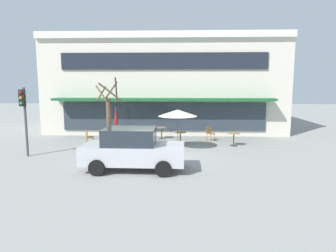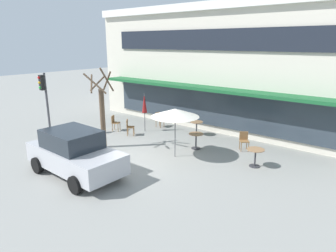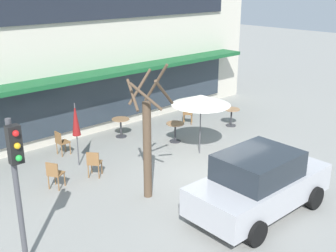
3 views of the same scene
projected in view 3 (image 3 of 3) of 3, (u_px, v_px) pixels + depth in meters
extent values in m
plane|color=gray|center=(214.00, 175.00, 13.60)|extent=(80.00, 80.00, 0.00)
cube|color=beige|center=(54.00, 36.00, 19.40)|extent=(17.29, 8.00, 7.06)
cube|color=#19592D|center=(112.00, 72.00, 16.56)|extent=(14.69, 1.10, 0.16)
cube|color=#1E232D|center=(102.00, 5.00, 16.07)|extent=(13.83, 0.10, 1.10)
cube|color=#2D3842|center=(107.00, 99.00, 17.29)|extent=(13.83, 0.10, 1.90)
cylinder|color=#333338|center=(231.00, 125.00, 18.26)|extent=(0.44, 0.44, 0.03)
cylinder|color=#333338|center=(231.00, 117.00, 18.14)|extent=(0.07, 0.07, 0.70)
cylinder|color=#99704C|center=(232.00, 109.00, 18.02)|extent=(0.70, 0.70, 0.03)
cylinder|color=#333338|center=(175.00, 141.00, 16.46)|extent=(0.44, 0.44, 0.03)
cylinder|color=#333338|center=(175.00, 132.00, 16.34)|extent=(0.07, 0.07, 0.70)
cylinder|color=#99704C|center=(175.00, 124.00, 16.22)|extent=(0.70, 0.70, 0.03)
cylinder|color=#333338|center=(121.00, 136.00, 16.97)|extent=(0.44, 0.44, 0.03)
cylinder|color=#333338|center=(121.00, 128.00, 16.86)|extent=(0.07, 0.07, 0.70)
cylinder|color=#99704C|center=(121.00, 119.00, 16.74)|extent=(0.70, 0.70, 0.03)
cylinder|color=#4C4C51|center=(77.00, 135.00, 14.00)|extent=(0.04, 0.04, 2.20)
cone|color=maroon|center=(76.00, 119.00, 13.82)|extent=(0.28, 0.28, 1.10)
cylinder|color=#4C4C51|center=(200.00, 125.00, 15.00)|extent=(0.04, 0.04, 2.20)
cone|color=silver|center=(201.00, 100.00, 14.69)|extent=(2.10, 2.10, 0.35)
cylinder|color=olive|center=(55.00, 178.00, 12.94)|extent=(0.04, 0.04, 0.45)
cylinder|color=olive|center=(65.00, 179.00, 12.84)|extent=(0.04, 0.04, 0.45)
cylinder|color=olive|center=(49.00, 182.00, 12.64)|extent=(0.04, 0.04, 0.45)
cylinder|color=olive|center=(59.00, 184.00, 12.54)|extent=(0.04, 0.04, 0.45)
cube|color=olive|center=(56.00, 174.00, 12.66)|extent=(0.54, 0.54, 0.04)
cube|color=olive|center=(52.00, 169.00, 12.42)|extent=(0.23, 0.37, 0.40)
cylinder|color=olive|center=(65.00, 146.00, 15.43)|extent=(0.04, 0.04, 0.45)
cylinder|color=olive|center=(70.00, 148.00, 15.19)|extent=(0.04, 0.04, 0.45)
cylinder|color=olive|center=(57.00, 148.00, 15.20)|extent=(0.04, 0.04, 0.45)
cylinder|color=olive|center=(62.00, 151.00, 14.97)|extent=(0.04, 0.04, 0.45)
cube|color=olive|center=(63.00, 142.00, 15.12)|extent=(0.41, 0.41, 0.04)
cube|color=olive|center=(58.00, 138.00, 14.93)|extent=(0.05, 0.40, 0.40)
cylinder|color=olive|center=(192.00, 118.00, 18.59)|extent=(0.04, 0.04, 0.45)
cylinder|color=olive|center=(191.00, 120.00, 18.27)|extent=(0.04, 0.04, 0.45)
cylinder|color=olive|center=(184.00, 117.00, 18.64)|extent=(0.04, 0.04, 0.45)
cylinder|color=olive|center=(184.00, 120.00, 18.32)|extent=(0.04, 0.04, 0.45)
cube|color=olive|center=(188.00, 113.00, 18.38)|extent=(0.56, 0.56, 0.04)
cube|color=olive|center=(184.00, 108.00, 18.33)|extent=(0.34, 0.28, 0.40)
cylinder|color=olive|center=(92.00, 167.00, 13.68)|extent=(0.04, 0.04, 0.45)
cylinder|color=olive|center=(102.00, 168.00, 13.64)|extent=(0.04, 0.04, 0.45)
cylinder|color=olive|center=(88.00, 171.00, 13.36)|extent=(0.04, 0.04, 0.45)
cylinder|color=olive|center=(99.00, 172.00, 13.32)|extent=(0.04, 0.04, 0.45)
cube|color=olive|center=(95.00, 163.00, 13.42)|extent=(0.56, 0.56, 0.04)
cube|color=olive|center=(93.00, 158.00, 13.18)|extent=(0.29, 0.33, 0.40)
cube|color=#B7B7BC|center=(260.00, 188.00, 11.27)|extent=(4.23, 1.87, 0.76)
cube|color=#232B33|center=(258.00, 165.00, 10.94)|extent=(2.13, 1.64, 0.68)
cylinder|color=black|center=(261.00, 176.00, 12.84)|extent=(0.64, 0.23, 0.64)
cylinder|color=black|center=(314.00, 197.00, 11.57)|extent=(0.64, 0.23, 0.64)
cylinder|color=black|center=(201.00, 204.00, 11.21)|extent=(0.64, 0.23, 0.64)
cylinder|color=black|center=(256.00, 233.00, 9.94)|extent=(0.64, 0.23, 0.64)
cylinder|color=brown|center=(147.00, 151.00, 11.85)|extent=(0.24, 0.24, 2.86)
cylinder|color=brown|center=(156.00, 83.00, 11.52)|extent=(0.20, 0.87, 1.16)
cylinder|color=brown|center=(140.00, 87.00, 11.54)|extent=(0.76, 0.20, 0.95)
cylinder|color=brown|center=(133.00, 95.00, 11.16)|extent=(0.34, 0.81, 0.73)
cylinder|color=brown|center=(146.00, 97.00, 10.91)|extent=(0.71, 0.63, 0.78)
cylinder|color=brown|center=(164.00, 92.00, 11.07)|extent=(1.05, 0.52, 0.91)
cylinder|color=#47474C|center=(18.00, 195.00, 8.83)|extent=(0.12, 0.12, 3.40)
cube|color=black|center=(15.00, 145.00, 8.31)|extent=(0.26, 0.20, 0.80)
sphere|color=red|center=(16.00, 133.00, 8.14)|extent=(0.13, 0.13, 0.13)
sphere|color=gold|center=(17.00, 146.00, 8.22)|extent=(0.13, 0.13, 0.13)
sphere|color=green|center=(19.00, 158.00, 8.31)|extent=(0.13, 0.13, 0.13)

